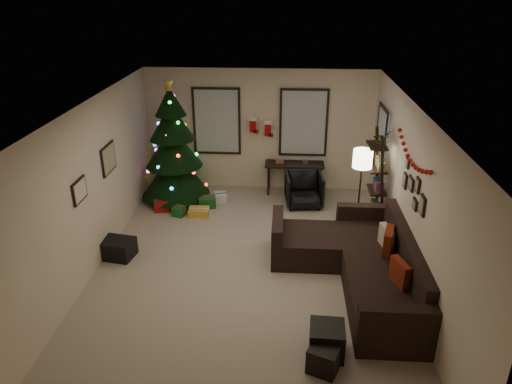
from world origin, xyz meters
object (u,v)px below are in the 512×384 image
christmas_tree (174,151)px  desk_chair (304,190)px  sofa (361,264)px  desk (294,167)px  bookshelf (378,184)px

christmas_tree → desk_chair: (2.75, -0.10, -0.75)m
sofa → christmas_tree: bearing=141.3°
christmas_tree → desk_chair: 2.85m
christmas_tree → sofa: (3.56, -2.85, -0.80)m
sofa → desk_chair: size_ratio=4.36×
christmas_tree → desk: (2.54, 0.55, -0.49)m
desk → desk_chair: bearing=-72.7°
desk → bookshelf: bearing=-47.1°
christmas_tree → bookshelf: (4.06, -1.08, -0.16)m
christmas_tree → desk: size_ratio=2.08×
desk_chair → bookshelf: bookshelf is taller
sofa → desk_chair: bearing=106.5°
desk → christmas_tree: bearing=-167.8°
desk → desk_chair: 0.73m
desk → desk_chair: desk_chair is taller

